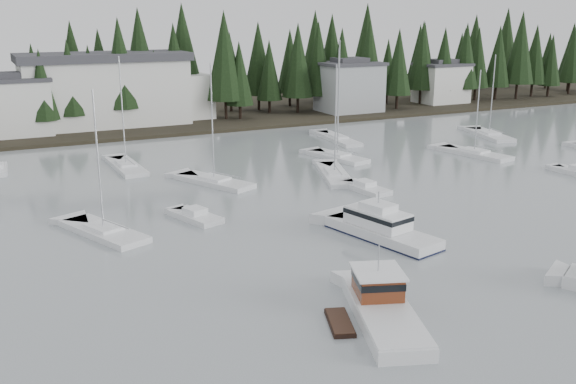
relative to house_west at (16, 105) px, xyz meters
name	(u,v)px	position (x,y,z in m)	size (l,w,h in m)	color
ground	(563,383)	(18.00, -79.00, -4.65)	(260.00, 260.00, 0.00)	gray
far_shore_land	(120,113)	(18.00, 18.00, -4.65)	(240.00, 54.00, 1.00)	black
conifer_treeline	(135,122)	(18.00, 7.00, -4.65)	(200.00, 22.00, 20.00)	black
house_west	(16,105)	(0.00, 0.00, 0.00)	(9.54, 7.42, 8.75)	silver
house_east_a	(349,86)	(54.00, -1.00, 0.25)	(10.60, 8.48, 9.25)	#999EA0
house_east_b	(441,82)	(76.00, 1.00, -0.25)	(9.54, 7.42, 8.25)	silver
harbor_inn	(119,90)	(15.04, 3.34, 1.12)	(29.50, 11.50, 10.90)	silver
lobster_boat_brown	(381,310)	(14.06, -69.56, -4.13)	(6.67, 9.87, 4.63)	silver
cabin_cruiser_center	(380,230)	(21.96, -57.88, -4.01)	(5.25, 10.37, 4.27)	silver
sailboat_0	(337,158)	(33.53, -31.74, -4.57)	(4.60, 9.01, 14.62)	silver
sailboat_1	(214,183)	(16.00, -36.33, -4.59)	(6.46, 9.67, 12.86)	silver
sailboat_2	(104,234)	(2.65, -47.47, -4.59)	(5.94, 9.40, 12.03)	silver
sailboat_3	(126,168)	(9.37, -25.45, -4.59)	(2.88, 10.08, 13.09)	silver
sailboat_5	(474,155)	(49.88, -37.52, -4.60)	(4.54, 10.14, 11.05)	silver
sailboat_6	(337,140)	(39.55, -21.52, -4.59)	(3.65, 11.18, 13.17)	silver
sailboat_9	(489,136)	(60.67, -28.59, -4.60)	(5.65, 10.65, 12.12)	silver
sailboat_11	(334,176)	(28.68, -39.30, -4.59)	(6.07, 10.74, 12.50)	silver
runabout_1	(365,189)	(28.53, -45.53, -4.52)	(2.89, 6.10, 1.42)	silver
runabout_4	(195,218)	(10.43, -46.95, -4.52)	(3.75, 5.81, 1.42)	silver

